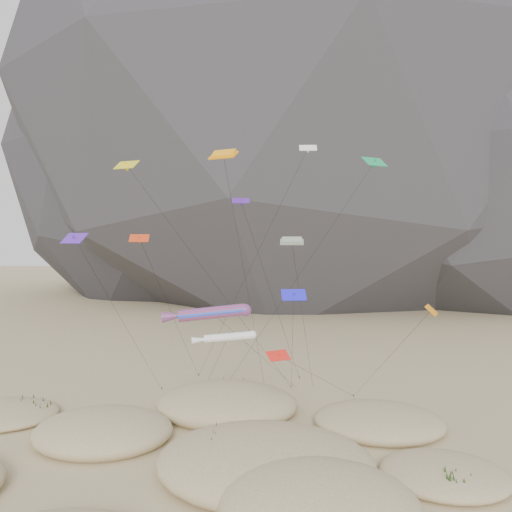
{
  "coord_description": "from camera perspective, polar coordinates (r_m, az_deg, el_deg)",
  "views": [
    {
      "loc": [
        8.15,
        -34.41,
        17.68
      ],
      "look_at": [
        2.48,
        12.0,
        15.89
      ],
      "focal_mm": 35.0,
      "sensor_mm": 36.0,
      "label": 1
    }
  ],
  "objects": [
    {
      "name": "ground",
      "position": [
        39.54,
        -6.25,
        -24.39
      ],
      "size": [
        500.0,
        500.0,
        0.0
      ],
      "primitive_type": "plane",
      "color": "#CCB789",
      "rests_on": "ground"
    },
    {
      "name": "white_tube_kite",
      "position": [
        45.95,
        -3.5,
        -9.26
      ],
      "size": [
        7.68,
        13.99,
        9.16
      ],
      "color": "white",
      "rests_on": "ground"
    },
    {
      "name": "orange_parafoil",
      "position": [
        48.83,
        -3.71,
        11.2
      ],
      "size": [
        4.4,
        11.9,
        26.12
      ],
      "color": "orange",
      "rests_on": "ground"
    },
    {
      "name": "dunes",
      "position": [
        42.31,
        -6.24,
        -21.44
      ],
      "size": [
        49.77,
        36.43,
        4.05
      ],
      "color": "#CCB789",
      "rests_on": "ground"
    },
    {
      "name": "multi_parafoil",
      "position": [
        46.78,
        4.16,
        1.45
      ],
      "size": [
        3.04,
        12.89,
        17.73
      ],
      "color": "orange",
      "rests_on": "ground"
    },
    {
      "name": "delta_kites",
      "position": [
        45.65,
        -1.6,
        1.79
      ],
      "size": [
        34.4,
        21.79,
        26.82
      ],
      "color": "#211CF1",
      "rests_on": "ground"
    },
    {
      "name": "kite_stakes",
      "position": [
        60.82,
        0.93,
        -14.56
      ],
      "size": [
        21.98,
        8.06,
        0.3
      ],
      "color": "#3F2D1E",
      "rests_on": "ground"
    },
    {
      "name": "rainbow_tube_kite",
      "position": [
        43.73,
        -5.41,
        -6.52
      ],
      "size": [
        11.19,
        16.54,
        11.93
      ],
      "color": "red",
      "rests_on": "ground"
    },
    {
      "name": "rock_headland",
      "position": [
        162.72,
        6.39,
        21.93
      ],
      "size": [
        226.37,
        148.64,
        177.5
      ],
      "color": "black",
      "rests_on": "ground"
    },
    {
      "name": "dune_grass",
      "position": [
        43.0,
        -6.65,
        -20.87
      ],
      "size": [
        40.87,
        30.91,
        1.59
      ],
      "color": "black",
      "rests_on": "ground"
    }
  ]
}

